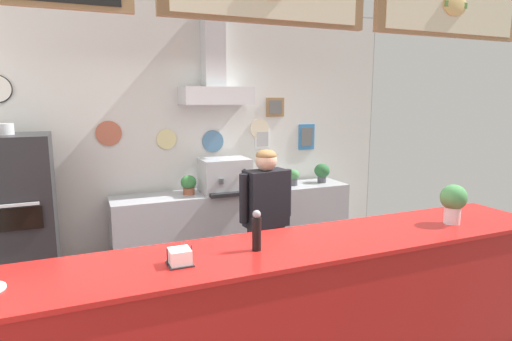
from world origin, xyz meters
name	(u,v)px	position (x,y,z in m)	size (l,w,h in m)	color
back_wall_assembly	(194,129)	(0.01, 2.05, 1.65)	(5.26, 2.41, 3.09)	gray
service_counter	(288,318)	(0.00, -0.43, 0.52)	(4.21, 0.71, 1.05)	#B21916
back_prep_counter	(236,228)	(0.44, 1.80, 0.46)	(2.86, 0.52, 0.93)	#A3A5AD
pizza_oven	(15,225)	(-1.84, 1.57, 0.84)	(0.71, 0.68, 1.78)	#232326
shop_worker	(266,223)	(0.36, 0.75, 0.84)	(0.56, 0.27, 1.54)	#232328
espresso_machine	(225,176)	(0.30, 1.78, 1.12)	(0.55, 0.49, 0.39)	#B7BABF
potted_sage	(322,172)	(1.63, 1.80, 1.07)	(0.20, 0.20, 0.24)	#4C4C51
potted_rosemary	(189,184)	(-0.12, 1.80, 1.05)	(0.18, 0.18, 0.22)	#9E563D
potted_thyme	(293,177)	(1.20, 1.78, 1.04)	(0.14, 0.14, 0.20)	#4C4C51
potted_basil	(248,178)	(0.60, 1.81, 1.07)	(0.22, 0.22, 0.24)	beige
pepper_grinder	(257,231)	(-0.24, -0.43, 1.18)	(0.06, 0.06, 0.26)	black
napkin_holder	(180,258)	(-0.74, -0.48, 1.09)	(0.15, 0.14, 0.11)	#262628
basil_vase	(453,202)	(1.38, -0.49, 1.22)	(0.20, 0.20, 0.31)	silver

